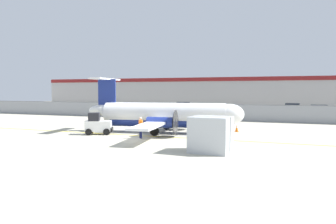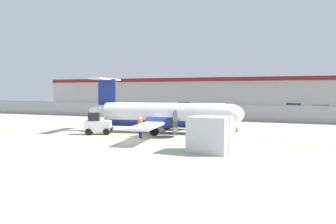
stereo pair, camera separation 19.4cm
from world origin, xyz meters
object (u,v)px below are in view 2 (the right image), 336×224
Objects in this scene: traffic_cone_near_left at (196,130)px; parked_car_3 at (208,108)px; commuter_airplane at (167,115)px; traffic_cone_far_left at (237,128)px; baggage_tug at (98,124)px; parked_car_5 at (261,111)px; parked_car_6 at (293,108)px; cargo_container at (210,135)px; parked_car_2 at (184,106)px; parked_car_4 at (235,110)px; parked_car_0 at (124,107)px; ground_crew_worker at (140,126)px; traffic_cone_near_right at (221,132)px; parked_car_1 at (144,108)px; parked_car_7 at (321,110)px.

parked_car_3 is (-5.05, 24.43, 0.58)m from traffic_cone_near_left.
traffic_cone_far_left is (5.80, 2.84, -1.29)m from commuter_airplane.
traffic_cone_near_left and traffic_cone_far_left have the same top height.
parked_car_5 is (11.33, 24.69, 0.04)m from baggage_tug.
baggage_tug is 0.60× the size of parked_car_6.
cargo_container is 0.58× the size of parked_car_2.
parked_car_4 is (10.35, -6.61, 0.00)m from parked_car_2.
parked_car_2 is (-8.04, 28.98, -0.71)m from commuter_airplane.
parked_car_0 is 28.12m from parked_car_6.
parked_car_3 is at bearing 138.53° from parked_car_2.
ground_crew_worker is at bearing 75.87° from parked_car_6.
parked_car_0 is at bearing 118.90° from commuter_airplane.
baggage_tug is 10.58m from traffic_cone_near_right.
parked_car_6 is (7.91, 29.67, 0.58)m from traffic_cone_near_left.
ground_crew_worker is 0.40× the size of parked_car_5.
traffic_cone_near_left is 30.25m from parked_car_2.
parked_car_5 is at bearing 67.79° from parked_car_6.
commuter_airplane reaches higher than traffic_cone_near_right.
parked_car_6 is at bearing 26.99° from parked_car_1.
parked_car_4 is at bearing 100.68° from cargo_container.
parked_car_6 is at bearing -152.21° from ground_crew_worker.
parked_car_5 is (0.35, 18.66, 0.58)m from traffic_cone_far_left.
parked_car_3 is 16.83m from parked_car_7.
parked_car_0 is 1.01× the size of parked_car_4.
parked_car_4 is 1.00× the size of parked_car_6.
traffic_cone_far_left is 0.15× the size of parked_car_2.
traffic_cone_far_left is (3.23, 2.18, 0.00)m from traffic_cone_near_left.
cargo_container is 34.35m from parked_car_7.
cargo_container is at bearing 92.12° from parked_car_5.
parked_car_3 is 9.35m from parked_car_5.
parked_car_0 is 1.01× the size of parked_car_6.
parked_car_2 is at bearing 70.10° from baggage_tug.
parked_car_1 is at bearing 112.45° from commuter_airplane.
ground_crew_worker is 33.75m from parked_car_2.
baggage_tug is (-5.18, -3.19, -0.75)m from commuter_airplane.
parked_car_0 and parked_car_7 have the same top height.
commuter_airplane is 4.08m from ground_crew_worker.
traffic_cone_near_right is 0.15× the size of parked_car_3.
parked_car_6 is (8.17, 7.96, 0.00)m from parked_car_4.
commuter_airplane is at bearing 6.63° from baggage_tug.
parked_car_4 is at bearing 96.80° from traffic_cone_near_right.
traffic_cone_near_left is (3.28, 4.62, -0.64)m from ground_crew_worker.
traffic_cone_far_left is 27.89m from parked_car_6.
parked_car_1 is 10.54m from parked_car_3.
parked_car_4 is 12.44m from parked_car_7.
traffic_cone_far_left is at bearing -63.97° from parked_car_3.
baggage_tug is 26.63m from parked_car_4.
parked_car_2 is (8.38, 6.84, 0.00)m from parked_car_0.
parked_car_1 reaches higher than traffic_cone_near_left.
traffic_cone_near_left is 1.00× the size of traffic_cone_near_right.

